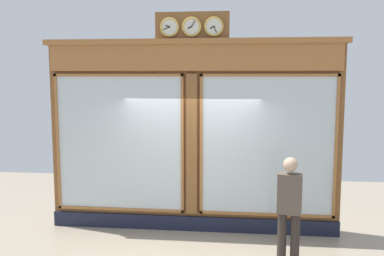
% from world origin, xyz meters
% --- Properties ---
extents(shop_facade, '(5.52, 0.42, 4.05)m').
position_xyz_m(shop_facade, '(0.00, -0.13, 1.80)').
color(shop_facade, brown).
rests_on(shop_facade, ground_plane).
extents(pedestrian, '(0.40, 0.29, 1.69)m').
position_xyz_m(pedestrian, '(-1.65, 1.27, 0.93)').
color(pedestrian, '#312A24').
rests_on(pedestrian, ground_plane).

